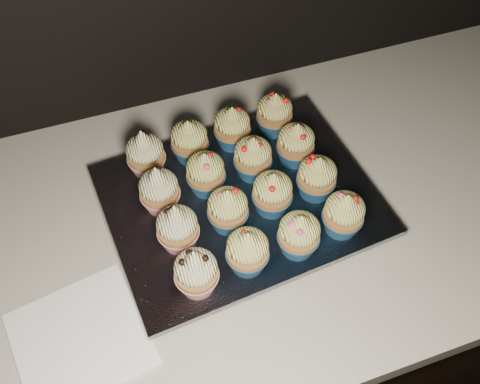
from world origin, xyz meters
The scene contains 21 objects.
cabinet centered at (0.00, 1.70, 0.43)m, with size 2.40×0.60×0.86m, color black.
worktop centered at (0.00, 1.70, 0.88)m, with size 2.44×0.64×0.04m, color beige.
napkin centered at (-0.05, 1.57, 0.90)m, with size 0.18×0.18×0.00m, color white.
baking_tray centered at (0.24, 1.70, 0.91)m, with size 0.39×0.29×0.02m, color black.
foil_lining centered at (0.24, 1.70, 0.93)m, with size 0.42×0.33×0.01m, color silver.
cupcake_0 centered at (0.13, 1.58, 0.97)m, with size 0.06×0.06×0.10m.
cupcake_1 centered at (0.21, 1.58, 0.97)m, with size 0.06×0.06×0.08m.
cupcake_2 centered at (0.29, 1.59, 0.97)m, with size 0.06×0.06×0.08m.
cupcake_3 centered at (0.36, 1.60, 0.97)m, with size 0.06×0.06×0.08m.
cupcake_4 centered at (0.12, 1.65, 0.97)m, with size 0.06×0.06×0.10m.
cupcake_5 centered at (0.20, 1.66, 0.97)m, with size 0.06×0.06×0.08m.
cupcake_6 centered at (0.28, 1.67, 0.97)m, with size 0.06×0.06×0.08m.
cupcake_7 centered at (0.35, 1.67, 0.97)m, with size 0.06×0.06×0.08m.
cupcake_8 centered at (0.11, 1.73, 0.97)m, with size 0.06×0.06×0.10m.
cupcake_9 centered at (0.19, 1.74, 0.97)m, with size 0.06×0.06×0.08m.
cupcake_10 centered at (0.27, 1.75, 0.97)m, with size 0.06×0.06×0.08m.
cupcake_11 centered at (0.35, 1.75, 0.97)m, with size 0.06×0.06×0.08m.
cupcake_12 centered at (0.11, 1.81, 0.97)m, with size 0.06×0.06×0.10m.
cupcake_13 centered at (0.19, 1.81, 0.97)m, with size 0.06×0.06×0.08m.
cupcake_14 centered at (0.26, 1.82, 0.97)m, with size 0.06×0.06×0.08m.
cupcake_15 centered at (0.34, 1.83, 0.97)m, with size 0.06×0.06×0.08m.
Camera 1 is at (0.07, 1.22, 1.63)m, focal length 40.00 mm.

